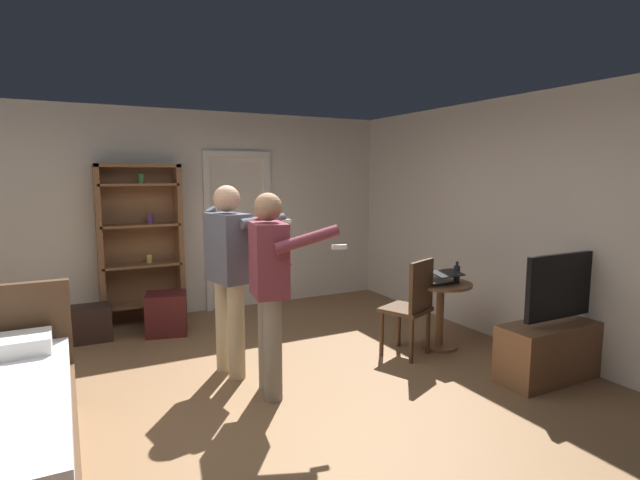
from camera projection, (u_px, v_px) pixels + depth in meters
The scene contains 14 objects.
ground_plane at pixel (257, 400), 4.00m from camera, with size 6.42×6.42×0.00m, color olive.
wall_back at pixel (177, 213), 6.38m from camera, with size 6.08×0.12×2.64m, color silver.
wall_right at pixel (522, 222), 5.19m from camera, with size 0.12×5.93×2.64m, color silver.
doorway_frame at pixel (238, 219), 6.69m from camera, with size 0.93×0.08×2.13m.
bookshelf at pixel (140, 238), 5.99m from camera, with size 0.97×0.32×1.95m.
tv_flatscreen at pixel (561, 342), 4.46m from camera, with size 1.28×0.40×1.14m.
side_table at pixel (440, 304), 5.18m from camera, with size 0.64×0.64×0.70m.
laptop at pixel (442, 279), 5.09m from camera, with size 0.32×0.33×0.15m.
bottle_on_table at pixel (457, 274), 5.13m from camera, with size 0.06×0.06×0.23m.
wooden_chair at pixel (412, 303), 4.92m from camera, with size 0.55×0.55×0.99m.
person_blue_shirt at pixel (270, 280), 4.01m from camera, with size 0.69×0.65×1.68m.
person_striped_shirt at pixel (229, 266), 4.42m from camera, with size 0.71×0.60×1.73m.
suitcase_dark at pixel (90, 323), 5.43m from camera, with size 0.45×0.34×0.38m, color black.
suitcase_small at pixel (167, 313), 5.66m from camera, with size 0.45×0.39×0.48m, color #4C1919.
Camera 1 is at (-1.30, -3.60, 1.83)m, focal length 27.67 mm.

